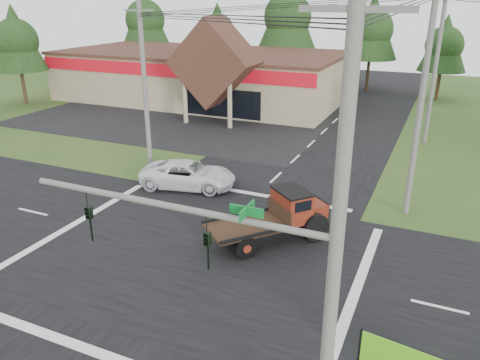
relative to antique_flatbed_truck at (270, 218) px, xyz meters
The scene contains 18 objects.
ground 3.54m from the antique_flatbed_truck, 139.26° to the right, with size 120.00×120.00×0.00m, color #2B4C1B.
road_ns 3.53m from the antique_flatbed_truck, 139.26° to the right, with size 12.00×120.00×0.02m, color black.
road_ew 3.53m from the antique_flatbed_truck, 139.26° to the right, with size 120.00×12.00×0.02m, color black.
parking_apron 23.61m from the antique_flatbed_truck, 134.47° to the left, with size 28.00×14.00×0.02m, color black.
cvs_building 32.94m from the antique_flatbed_truck, 123.63° to the left, with size 30.40×18.20×9.19m.
traffic_signal_mast 10.71m from the antique_flatbed_truck, 71.17° to the right, with size 8.12×0.24×7.00m.
utility_pole_nr 11.75m from the antique_flatbed_truck, 62.75° to the right, with size 2.00×0.30×11.00m.
utility_pole_nw 12.73m from the antique_flatbed_truck, 151.01° to the left, with size 2.00×0.30×10.50m.
utility_pole_ne 9.27m from the antique_flatbed_truck, 46.77° to the left, with size 2.00×0.30×11.50m.
utility_pole_n 21.07m from the antique_flatbed_truck, 74.55° to the left, with size 2.00×0.30×11.20m.
tree_row_a 50.35m from the antique_flatbed_truck, 130.68° to the left, with size 6.72×6.72×12.12m.
tree_row_b 46.08m from the antique_flatbed_truck, 119.48° to the left, with size 5.60×5.60×10.10m.
tree_row_c 41.48m from the antique_flatbed_truck, 107.87° to the left, with size 7.28×7.28×13.13m.
tree_row_d 40.38m from the antique_flatbed_truck, 93.62° to the left, with size 6.16×6.16×11.11m.
tree_row_e 38.53m from the antique_flatbed_truck, 81.76° to the left, with size 5.04×5.04×9.09m.
tree_side_w 39.24m from the antique_flatbed_truck, 152.68° to the left, with size 5.60×5.60×10.10m.
antique_flatbed_truck is the anchor object (origin of this frame).
white_pickup 8.05m from the antique_flatbed_truck, 147.65° to the left, with size 2.59×5.62×1.56m, color white.
Camera 1 is at (9.13, -15.98, 10.58)m, focal length 35.00 mm.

